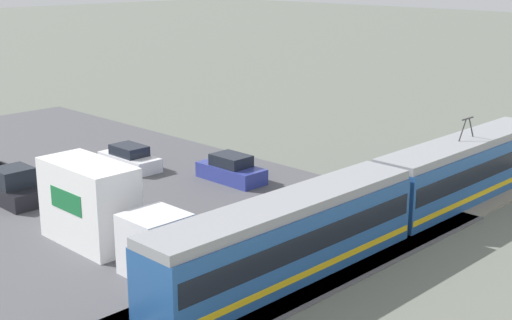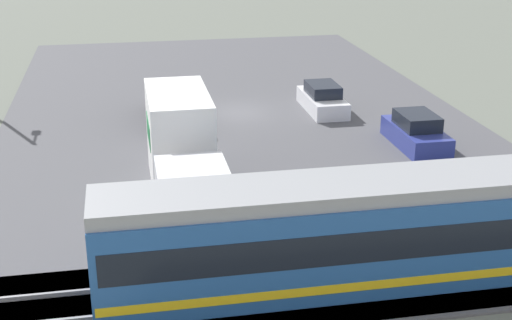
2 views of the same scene
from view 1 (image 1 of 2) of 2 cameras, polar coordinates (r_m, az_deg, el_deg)
ground_plane at (r=42.57m, az=-15.47°, el=-1.87°), size 320.00×320.00×0.00m
road_surface at (r=42.56m, az=-15.47°, el=-1.81°), size 23.64×40.37×0.08m
rail_bed at (r=29.35m, az=2.55°, el=-9.18°), size 74.54×4.40×0.22m
light_rail_tram at (r=33.90m, az=10.52°, el=-3.07°), size 27.71×2.55×4.36m
box_truck at (r=31.79m, az=-12.04°, el=-4.11°), size 2.34×8.35×3.75m
pickup_truck at (r=40.19m, az=-19.18°, el=-2.02°), size 1.97×5.39×1.88m
sedan_car_0 at (r=41.26m, az=-2.00°, el=-0.80°), size 1.84×4.20×1.55m
sedan_car_1 at (r=44.40m, az=-10.08°, el=0.09°), size 1.77×4.31×1.46m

